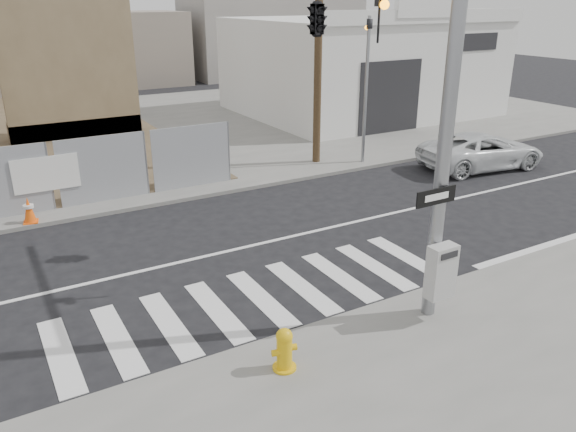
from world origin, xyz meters
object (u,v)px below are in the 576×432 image
auto_shop (360,65)px  traffic_cone_c (29,210)px  fire_hydrant (284,349)px  traffic_cone_d (81,188)px  signal_pole (354,55)px  suv (482,151)px

auto_shop → traffic_cone_c: auto_shop is taller
fire_hydrant → traffic_cone_d: (-1.21, 10.41, -0.02)m
signal_pole → fire_hydrant: 6.16m
fire_hydrant → suv: 14.21m
signal_pole → suv: size_ratio=1.49×
auto_shop → fire_hydrant: bearing=-129.6°
traffic_cone_c → traffic_cone_d: 2.04m
suv → traffic_cone_d: bearing=83.7°
fire_hydrant → suv: (12.35, 7.02, 0.16)m
fire_hydrant → suv: size_ratio=0.16×
signal_pole → traffic_cone_d: (-4.54, 7.51, -4.30)m
signal_pole → traffic_cone_c: signal_pole is taller
signal_pole → auto_shop: (11.50, 15.01, -2.25)m
signal_pole → auto_shop: size_ratio=0.58×
traffic_cone_c → traffic_cone_d: traffic_cone_d is taller
signal_pole → auto_shop: 19.04m
suv → traffic_cone_c: suv is taller
signal_pole → traffic_cone_c: bearing=134.5°
signal_pole → traffic_cone_c: (-6.15, 6.27, -4.31)m
auto_shop → fire_hydrant: size_ratio=15.79×
auto_shop → fire_hydrant: (-14.83, -17.92, -2.04)m
traffic_cone_c → traffic_cone_d: bearing=37.6°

